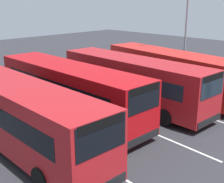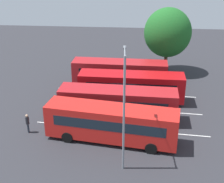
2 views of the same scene
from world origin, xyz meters
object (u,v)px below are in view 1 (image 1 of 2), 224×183
object	(u,v)px
bus_center_left	(70,90)
bus_far_right	(170,71)
bus_far_left	(21,114)
bus_center_right	(133,80)
street_lamp	(185,21)

from	to	relation	value
bus_center_left	bus_far_right	world-z (taller)	same
bus_far_left	bus_center_right	world-z (taller)	same
bus_far_left	bus_center_right	distance (m)	8.14
bus_center_left	street_lamp	bearing A→B (deg)	90.01
bus_far_right	bus_center_right	bearing A→B (deg)	-86.01
bus_far_left	bus_far_right	xyz separation A→B (m)	(-0.08, 11.88, 0.00)
bus_far_left	street_lamp	size ratio (longest dim) A/B	1.27
bus_center_left	bus_far_right	bearing A→B (deg)	80.84
bus_center_right	bus_far_right	xyz separation A→B (m)	(0.28, 3.74, 0.00)
bus_center_left	bus_center_right	size ratio (longest dim) A/B	1.00
bus_far_right	street_lamp	xyz separation A→B (m)	(-1.22, 3.47, 3.32)
bus_center_left	street_lamp	distance (m)	11.86
bus_center_left	street_lamp	xyz separation A→B (m)	(0.19, 11.38, 3.32)
bus_center_right	street_lamp	size ratio (longest dim) A/B	1.27
bus_center_right	bus_far_right	bearing A→B (deg)	87.89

